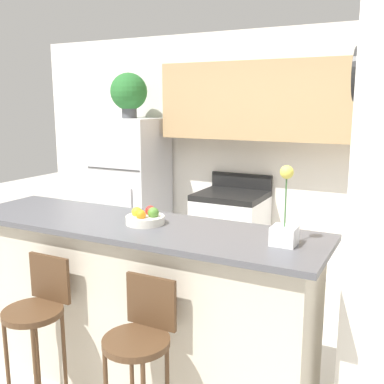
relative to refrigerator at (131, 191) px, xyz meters
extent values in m
plane|color=beige|center=(1.36, -1.93, -0.82)|extent=(14.00, 14.00, 0.00)
cube|color=white|center=(1.36, 0.39, 0.45)|extent=(5.60, 0.06, 2.55)
cube|color=tan|center=(1.71, 0.20, 1.01)|extent=(2.60, 0.32, 0.77)
cube|color=silver|center=(1.21, 0.22, 0.79)|extent=(0.68, 0.28, 0.12)
cylinder|color=black|center=(2.60, -1.76, 1.13)|extent=(0.02, 0.27, 0.27)
cylinder|color=white|center=(2.59, -1.76, 1.13)|extent=(0.01, 0.24, 0.24)
cube|color=beige|center=(1.36, -1.93, -0.30)|extent=(2.27, 0.55, 1.05)
cube|color=#4C4C51|center=(1.36, -1.93, 0.24)|extent=(2.39, 0.67, 0.04)
cube|color=silver|center=(0.00, 0.00, -0.26)|extent=(0.71, 0.65, 1.12)
cube|color=silver|center=(0.00, 0.00, 0.56)|extent=(0.71, 0.65, 0.53)
cube|color=#333333|center=(0.00, -0.33, 0.30)|extent=(0.68, 0.01, 0.01)
cylinder|color=#B2B2B7|center=(0.23, -0.34, -0.21)|extent=(0.02, 0.02, 0.62)
cube|color=white|center=(1.21, 0.03, -0.40)|extent=(0.68, 0.62, 0.85)
cube|color=black|center=(1.21, 0.03, 0.06)|extent=(0.68, 0.62, 0.06)
cube|color=black|center=(1.21, 0.32, 0.17)|extent=(0.68, 0.04, 0.16)
cube|color=black|center=(1.21, -0.29, -0.36)|extent=(0.41, 0.01, 0.27)
cylinder|color=#4C331E|center=(1.00, -2.45, -0.19)|extent=(0.35, 0.35, 0.03)
cube|color=#4C331E|center=(1.00, -2.30, -0.04)|extent=(0.29, 0.02, 0.28)
cylinder|color=#4C331E|center=(0.89, -2.56, -0.52)|extent=(0.02, 0.02, 0.61)
cylinder|color=#4C331E|center=(1.11, -2.56, -0.52)|extent=(0.02, 0.02, 0.61)
cylinder|color=#4C331E|center=(0.89, -2.34, -0.52)|extent=(0.02, 0.02, 0.61)
cylinder|color=#4C331E|center=(1.11, -2.34, -0.52)|extent=(0.02, 0.02, 0.61)
cylinder|color=#4C331E|center=(1.71, -2.45, -0.19)|extent=(0.35, 0.35, 0.03)
cube|color=#4C331E|center=(1.71, -2.30, -0.04)|extent=(0.29, 0.02, 0.28)
cylinder|color=#4C331E|center=(1.60, -2.34, -0.52)|extent=(0.02, 0.02, 0.61)
cylinder|color=#4C4C51|center=(0.00, 0.00, 0.89)|extent=(0.16, 0.16, 0.13)
sphere|color=#286B2D|center=(0.00, 0.00, 1.11)|extent=(0.41, 0.41, 0.41)
cube|color=white|center=(2.31, -1.94, 0.31)|extent=(0.13, 0.13, 0.10)
cylinder|color=#386633|center=(2.31, -1.94, 0.49)|extent=(0.01, 0.01, 0.27)
sphere|color=#DBCC4C|center=(2.31, -1.94, 0.64)|extent=(0.07, 0.07, 0.07)
cylinder|color=silver|center=(1.43, -1.91, 0.28)|extent=(0.24, 0.24, 0.05)
sphere|color=#4C7F2D|center=(1.49, -1.91, 0.33)|extent=(0.07, 0.07, 0.07)
sphere|color=red|center=(1.44, -1.86, 0.33)|extent=(0.07, 0.07, 0.07)
sphere|color=gold|center=(1.38, -1.93, 0.33)|extent=(0.06, 0.06, 0.06)
sphere|color=orange|center=(1.44, -1.97, 0.33)|extent=(0.06, 0.06, 0.06)
cylinder|color=#59595B|center=(0.58, -0.23, -0.63)|extent=(0.28, 0.28, 0.38)
camera|label=1|loc=(2.91, -4.16, 0.99)|focal=42.00mm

